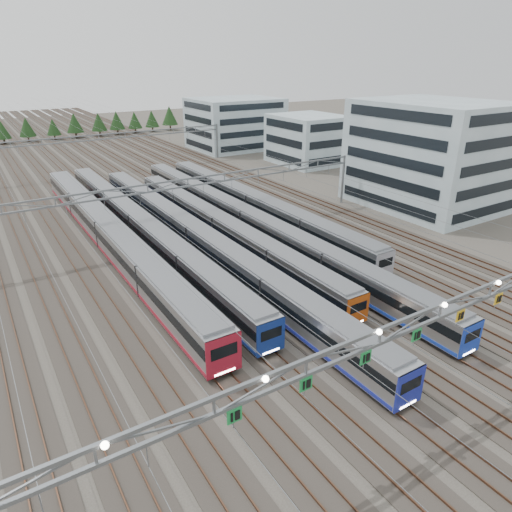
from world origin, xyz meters
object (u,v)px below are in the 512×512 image
train_f (254,204)px  gantry_near (441,315)px  train_b (139,225)px  train_c (197,238)px  gantry_mid (188,189)px  depot_bldg_mid (308,139)px  train_e (248,221)px  depot_bldg_south (430,155)px  train_d (221,227)px  gantry_far (99,142)px  depot_bldg_north (235,123)px  train_a (108,233)px

train_f → gantry_near: (-11.30, -41.43, 5.00)m
train_b → train_f: (18.00, -0.24, 0.06)m
train_c → gantry_mid: (2.25, 6.80, 4.36)m
train_b → depot_bldg_mid: (49.73, 26.90, 3.36)m
train_e → gantry_mid: 9.22m
depot_bldg_south → train_d: bearing=174.9°
gantry_far → train_b: bearing=-98.8°
gantry_near → gantry_far: size_ratio=1.00×
train_d → depot_bldg_mid: depot_bldg_mid is taller
train_b → depot_bldg_north: bearing=49.4°
gantry_mid → depot_bldg_south: size_ratio=2.56×
train_b → depot_bldg_south: bearing=-12.1°
train_d → depot_bldg_south: bearing=-5.1°
train_e → depot_bldg_north: bearing=61.7°
train_c → gantry_far: bearing=87.5°
gantry_near → depot_bldg_north: depot_bldg_north is taller
depot_bldg_mid → depot_bldg_north: depot_bldg_north is taller
gantry_near → depot_bldg_mid: (43.03, 68.57, -1.70)m
depot_bldg_north → train_c: bearing=-123.7°
gantry_near → gantry_far: gantry_near is taller
train_a → depot_bldg_north: bearing=47.4°
train_a → gantry_near: 42.08m
train_c → gantry_near: size_ratio=1.19×
train_e → train_f: 7.31m
gantry_near → depot_bldg_south: 50.29m
train_f → depot_bldg_north: 59.55m
train_a → train_c: size_ratio=0.92×
train_c → depot_bldg_mid: depot_bldg_mid is taller
train_c → train_a: bearing=142.3°
gantry_mid → gantry_far: bearing=90.0°
train_f → gantry_far: bearing=104.4°
gantry_mid → gantry_far: same height
train_c → train_f: size_ratio=1.25×
train_c → train_e: train_c is taller
train_c → train_f: 15.75m
depot_bldg_mid → gantry_mid: bearing=-146.5°
train_a → train_d: (13.50, -5.05, -0.27)m
train_e → gantry_near: 36.67m
train_e → gantry_near: gantry_near is taller
gantry_far → train_a: bearing=-104.1°
train_a → gantry_mid: size_ratio=1.09×
train_e → train_a: bearing=165.7°
train_c → depot_bldg_south: (41.03, -1.38, 6.28)m
gantry_mid → depot_bldg_north: bearing=54.7°
train_b → train_e: bearing=-24.0°
train_a → train_e: (18.00, -4.60, -0.27)m
train_a → train_b: size_ratio=0.97×
train_c → gantry_far: gantry_far is taller
depot_bldg_mid → train_f: bearing=-139.5°
gantry_near → depot_bldg_mid: depot_bldg_mid is taller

